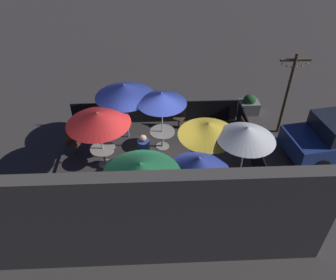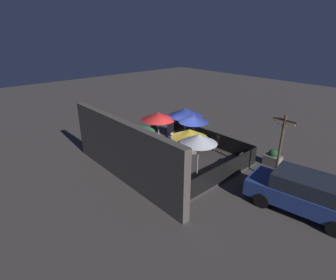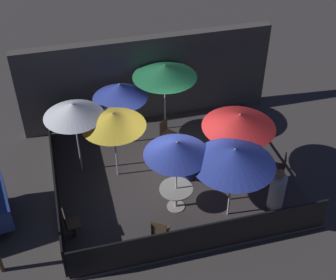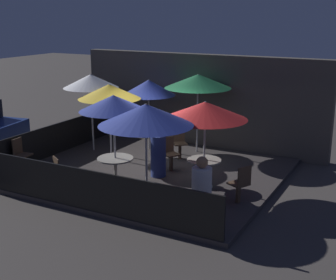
{
  "view_description": "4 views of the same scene",
  "coord_description": "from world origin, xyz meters",
  "px_view_note": "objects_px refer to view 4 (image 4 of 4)",
  "views": [
    {
      "loc": [
        -0.04,
        8.26,
        8.01
      ],
      "look_at": [
        -0.43,
        -0.52,
        1.07
      ],
      "focal_mm": 35.0,
      "sensor_mm": 36.0,
      "label": 1
    },
    {
      "loc": [
        -9.85,
        9.16,
        6.82
      ],
      "look_at": [
        0.43,
        0.01,
        1.1
      ],
      "focal_mm": 28.0,
      "sensor_mm": 36.0,
      "label": 2
    },
    {
      "loc": [
        -2.81,
        -10.18,
        9.75
      ],
      "look_at": [
        0.03,
        0.6,
        0.96
      ],
      "focal_mm": 50.0,
      "sensor_mm": 36.0,
      "label": 3
    },
    {
      "loc": [
        6.27,
        -10.74,
        4.42
      ],
      "look_at": [
        0.42,
        0.25,
        1.0
      ],
      "focal_mm": 50.0,
      "sensor_mm": 36.0,
      "label": 4
    }
  ],
  "objects_px": {
    "patio_umbrella_6": "(146,115)",
    "patron_0": "(158,155)",
    "patio_chair_0": "(21,153)",
    "patio_chair_3": "(61,174)",
    "patio_umbrella_4": "(149,88)",
    "patio_chair_2": "(241,183)",
    "patio_umbrella_2": "(198,81)",
    "patio_chair_4": "(179,142)",
    "patio_umbrella_0": "(205,111)",
    "patio_umbrella_3": "(91,81)",
    "patio_chair_1": "(170,152)",
    "patron_1": "(202,189)",
    "dining_table_0": "(204,165)",
    "patio_umbrella_5": "(109,92)",
    "dining_table_1": "(115,163)",
    "patio_umbrella_1": "(114,103)"
  },
  "relations": [
    {
      "from": "patio_umbrella_3",
      "to": "dining_table_0",
      "type": "bearing_deg",
      "value": -16.69
    },
    {
      "from": "patio_umbrella_5",
      "to": "patio_chair_3",
      "type": "relative_size",
      "value": 2.37
    },
    {
      "from": "patio_umbrella_4",
      "to": "dining_table_1",
      "type": "distance_m",
      "value": 3.66
    },
    {
      "from": "patio_umbrella_5",
      "to": "patio_umbrella_3",
      "type": "bearing_deg",
      "value": 154.47
    },
    {
      "from": "patio_umbrella_3",
      "to": "patio_chair_2",
      "type": "distance_m",
      "value": 6.2
    },
    {
      "from": "patio_chair_4",
      "to": "patron_0",
      "type": "height_order",
      "value": "patron_0"
    },
    {
      "from": "patio_umbrella_1",
      "to": "patio_chair_0",
      "type": "height_order",
      "value": "patio_umbrella_1"
    },
    {
      "from": "patio_chair_0",
      "to": "patron_1",
      "type": "distance_m",
      "value": 5.64
    },
    {
      "from": "patio_chair_2",
      "to": "patio_umbrella_3",
      "type": "bearing_deg",
      "value": 8.06
    },
    {
      "from": "dining_table_0",
      "to": "patio_umbrella_0",
      "type": "bearing_deg",
      "value": 172.87
    },
    {
      "from": "patio_chair_1",
      "to": "patio_umbrella_1",
      "type": "bearing_deg",
      "value": -83.31
    },
    {
      "from": "dining_table_1",
      "to": "patron_1",
      "type": "xyz_separation_m",
      "value": [
        2.7,
        -0.66,
        0.02
      ]
    },
    {
      "from": "patio_chair_3",
      "to": "patron_1",
      "type": "bearing_deg",
      "value": -49.21
    },
    {
      "from": "patio_chair_1",
      "to": "patron_1",
      "type": "height_order",
      "value": "patron_1"
    },
    {
      "from": "patio_chair_1",
      "to": "patron_1",
      "type": "distance_m",
      "value": 3.08
    },
    {
      "from": "patio_umbrella_4",
      "to": "patio_umbrella_6",
      "type": "relative_size",
      "value": 0.96
    },
    {
      "from": "patio_umbrella_5",
      "to": "dining_table_1",
      "type": "height_order",
      "value": "patio_umbrella_5"
    },
    {
      "from": "patio_umbrella_6",
      "to": "patio_chair_3",
      "type": "height_order",
      "value": "patio_umbrella_6"
    },
    {
      "from": "patio_chair_2",
      "to": "patio_chair_4",
      "type": "bearing_deg",
      "value": -14.14
    },
    {
      "from": "patio_umbrella_4",
      "to": "patio_chair_2",
      "type": "distance_m",
      "value": 5.31
    },
    {
      "from": "patio_umbrella_6",
      "to": "patio_chair_1",
      "type": "distance_m",
      "value": 2.87
    },
    {
      "from": "patio_umbrella_6",
      "to": "patio_umbrella_5",
      "type": "bearing_deg",
      "value": 138.06
    },
    {
      "from": "patio_umbrella_6",
      "to": "patron_0",
      "type": "bearing_deg",
      "value": 110.73
    },
    {
      "from": "patio_umbrella_5",
      "to": "patron_0",
      "type": "height_order",
      "value": "patio_umbrella_5"
    },
    {
      "from": "dining_table_0",
      "to": "patron_0",
      "type": "height_order",
      "value": "patron_0"
    },
    {
      "from": "patio_umbrella_3",
      "to": "patio_umbrella_5",
      "type": "height_order",
      "value": "patio_umbrella_3"
    },
    {
      "from": "patio_umbrella_6",
      "to": "patio_chair_4",
      "type": "relative_size",
      "value": 2.49
    },
    {
      "from": "patio_umbrella_1",
      "to": "patio_chair_2",
      "type": "height_order",
      "value": "patio_umbrella_1"
    },
    {
      "from": "patio_umbrella_1",
      "to": "dining_table_1",
      "type": "height_order",
      "value": "patio_umbrella_1"
    },
    {
      "from": "patio_umbrella_4",
      "to": "patron_0",
      "type": "bearing_deg",
      "value": -54.43
    },
    {
      "from": "patio_umbrella_3",
      "to": "patio_umbrella_5",
      "type": "bearing_deg",
      "value": -25.53
    },
    {
      "from": "patio_umbrella_4",
      "to": "patio_chair_3",
      "type": "distance_m",
      "value": 4.69
    },
    {
      "from": "patio_umbrella_6",
      "to": "patio_chair_3",
      "type": "xyz_separation_m",
      "value": [
        -2.05,
        -0.56,
        -1.56
      ]
    },
    {
      "from": "patio_umbrella_3",
      "to": "patron_0",
      "type": "height_order",
      "value": "patio_umbrella_3"
    },
    {
      "from": "patio_umbrella_4",
      "to": "patio_chair_2",
      "type": "height_order",
      "value": "patio_umbrella_4"
    },
    {
      "from": "patio_umbrella_5",
      "to": "patio_umbrella_6",
      "type": "height_order",
      "value": "patio_umbrella_6"
    },
    {
      "from": "patio_chair_0",
      "to": "patio_umbrella_4",
      "type": "bearing_deg",
      "value": 53.83
    },
    {
      "from": "dining_table_1",
      "to": "patio_chair_2",
      "type": "height_order",
      "value": "patio_chair_2"
    },
    {
      "from": "patio_umbrella_0",
      "to": "patio_umbrella_2",
      "type": "relative_size",
      "value": 0.89
    },
    {
      "from": "patio_umbrella_5",
      "to": "patio_chair_1",
      "type": "xyz_separation_m",
      "value": [
        2.04,
        -0.07,
        -1.55
      ]
    },
    {
      "from": "patio_umbrella_1",
      "to": "patio_chair_4",
      "type": "distance_m",
      "value": 3.22
    },
    {
      "from": "dining_table_1",
      "to": "patio_chair_3",
      "type": "bearing_deg",
      "value": -121.86
    },
    {
      "from": "patio_chair_3",
      "to": "patio_umbrella_4",
      "type": "bearing_deg",
      "value": 33.8
    },
    {
      "from": "patio_umbrella_2",
      "to": "patio_chair_4",
      "type": "relative_size",
      "value": 2.62
    },
    {
      "from": "patio_umbrella_6",
      "to": "patio_chair_1",
      "type": "bearing_deg",
      "value": 104.92
    },
    {
      "from": "patio_umbrella_4",
      "to": "patio_chair_0",
      "type": "distance_m",
      "value": 4.38
    },
    {
      "from": "patio_umbrella_2",
      "to": "patron_1",
      "type": "distance_m",
      "value": 5.06
    },
    {
      "from": "patio_umbrella_5",
      "to": "patron_0",
      "type": "distance_m",
      "value": 2.57
    },
    {
      "from": "patio_chair_0",
      "to": "patio_chair_3",
      "type": "distance_m",
      "value": 2.35
    },
    {
      "from": "patio_umbrella_0",
      "to": "dining_table_1",
      "type": "xyz_separation_m",
      "value": [
        -2.07,
        -0.9,
        -1.41
      ]
    }
  ]
}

